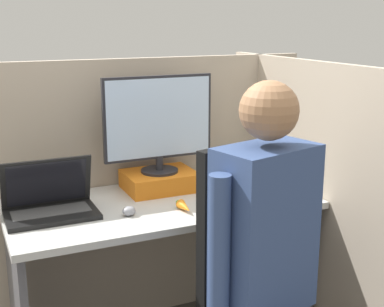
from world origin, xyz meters
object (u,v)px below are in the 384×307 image
at_px(laptop, 50,205).
at_px(carrot_toy, 185,207).
at_px(office_chair, 253,297).
at_px(person, 269,258).
at_px(stapler, 268,178).
at_px(monitor, 159,121).
at_px(coffee_mug, 227,171).
at_px(paper_box, 160,181).

distance_m(laptop, carrot_toy, 0.56).
relative_size(office_chair, person, 0.81).
xyz_separation_m(stapler, person, (-0.49, -0.79, 0.00)).
xyz_separation_m(monitor, person, (0.03, -0.92, -0.30)).
bearing_deg(coffee_mug, carrot_toy, -137.92).
xyz_separation_m(paper_box, coffee_mug, (0.38, 0.02, -0.00)).
relative_size(laptop, coffee_mug, 4.50).
bearing_deg(person, laptop, 126.40).
relative_size(carrot_toy, coffee_mug, 1.50).
distance_m(laptop, coffee_mug, 0.93).
bearing_deg(carrot_toy, laptop, 159.83).
bearing_deg(coffee_mug, monitor, -177.34).
bearing_deg(monitor, coffee_mug, 2.66).
xyz_separation_m(office_chair, person, (-0.04, -0.16, 0.24)).
height_order(stapler, person, person).
bearing_deg(paper_box, monitor, 90.00).
xyz_separation_m(paper_box, office_chair, (0.08, -0.76, -0.25)).
bearing_deg(paper_box, person, -87.92).
xyz_separation_m(monitor, coffee_mug, (0.38, 0.02, -0.29)).
xyz_separation_m(laptop, carrot_toy, (0.53, -0.19, -0.03)).
height_order(paper_box, stapler, paper_box).
distance_m(office_chair, coffee_mug, 0.87).
height_order(monitor, coffee_mug, monitor).
relative_size(person, coffee_mug, 16.40).
bearing_deg(carrot_toy, paper_box, 87.41).
bearing_deg(person, coffee_mug, 69.87).
bearing_deg(monitor, paper_box, -90.00).
xyz_separation_m(stapler, carrot_toy, (-0.54, -0.21, -0.01)).
bearing_deg(person, monitor, 92.07).
distance_m(paper_box, person, 0.92).
relative_size(monitor, carrot_toy, 4.28).
xyz_separation_m(laptop, person, (0.57, -0.78, -0.02)).
relative_size(laptop, office_chair, 0.34).
height_order(stapler, office_chair, office_chair).
distance_m(stapler, office_chair, 0.81).
distance_m(stapler, carrot_toy, 0.58).
bearing_deg(coffee_mug, office_chair, -111.27).
distance_m(stapler, person, 0.93).
bearing_deg(coffee_mug, person, -110.13).
distance_m(monitor, laptop, 0.63).
distance_m(person, coffee_mug, 1.00).
relative_size(laptop, stapler, 2.82).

